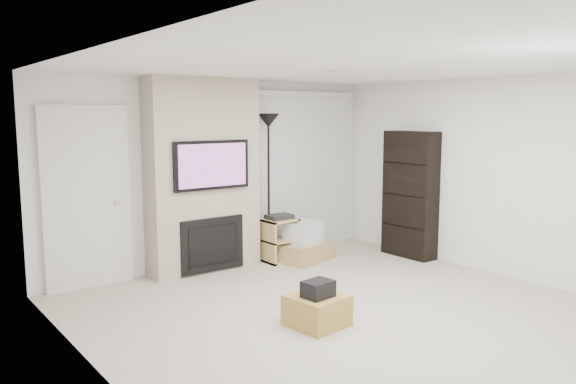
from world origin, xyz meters
TOP-DOWN VIEW (x-y plane):
  - floor at (0.00, 0.00)m, footprint 5.00×5.50m
  - ceiling at (0.00, 0.00)m, footprint 5.00×5.50m
  - wall_back at (0.00, 2.75)m, footprint 5.00×0.00m
  - wall_left at (-2.50, 0.00)m, footprint 0.00×5.50m
  - wall_right at (2.50, 0.00)m, footprint 0.00×5.50m
  - hvac_vent at (0.40, 0.80)m, footprint 0.35×0.18m
  - ottoman at (-0.47, 0.12)m, footprint 0.55×0.55m
  - black_bag at (-0.50, 0.08)m, footprint 0.30×0.25m
  - fireplace_wall at (-0.35, 2.54)m, footprint 1.50×0.47m
  - entry_door at (-1.80, 2.71)m, footprint 1.02×0.11m
  - vertical_blinds at (1.40, 2.70)m, footprint 1.98×0.10m
  - floor_lamp at (0.61, 2.44)m, footprint 0.30×0.30m
  - av_stand at (0.68, 2.28)m, footprint 0.45×0.38m
  - box_stack at (0.98, 2.14)m, footprint 0.96×0.83m
  - bookshelf at (2.34, 1.38)m, footprint 0.30×0.80m

SIDE VIEW (x-z plane):
  - floor at x=0.00m, z-range 0.00..0.00m
  - ottoman at x=-0.47m, z-range 0.00..0.30m
  - box_stack at x=0.98m, z-range -0.07..0.48m
  - av_stand at x=0.68m, z-range 0.02..0.68m
  - black_bag at x=-0.50m, z-range 0.30..0.46m
  - bookshelf at x=2.34m, z-range 0.00..1.80m
  - entry_door at x=-1.80m, z-range -0.02..2.12m
  - fireplace_wall at x=-0.35m, z-range -0.01..2.49m
  - wall_back at x=0.00m, z-range 0.00..2.50m
  - wall_left at x=-2.50m, z-range 0.00..2.50m
  - wall_right at x=2.50m, z-range 0.00..2.50m
  - vertical_blinds at x=1.40m, z-range 0.09..2.46m
  - floor_lamp at x=0.61m, z-range 0.59..2.64m
  - hvac_vent at x=0.40m, z-range 2.49..2.50m
  - ceiling at x=0.00m, z-range 2.50..2.50m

